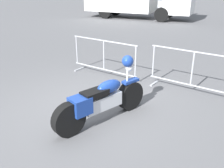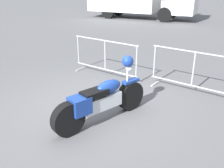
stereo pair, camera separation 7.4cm
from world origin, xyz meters
name	(u,v)px [view 1 (the left image)]	position (x,y,z in m)	size (l,w,h in m)	color
ground_plane	(91,107)	(0.00, 0.00, 0.00)	(120.00, 120.00, 0.00)	#5B5B5E
motorcycle	(102,100)	(0.52, -0.35, 0.47)	(0.93, 2.10, 1.23)	black
crowd_barrier_near	(104,58)	(-0.73, 1.87, 0.55)	(2.19, 0.69, 1.07)	#9EA0A5
crowd_barrier_far	(192,72)	(1.76, 1.87, 0.55)	(2.19, 0.69, 1.07)	#9EA0A5
parked_car_red	(113,0)	(-10.47, 20.60, 0.71)	(1.82, 4.17, 1.40)	#B21E19
parked_car_maroon	(140,0)	(-7.47, 21.01, 0.73)	(1.87, 4.28, 1.43)	maroon
parked_car_silver	(169,2)	(-4.47, 20.99, 0.70)	(1.81, 4.15, 1.39)	#B7BABF
pedestrian	(188,4)	(-1.63, 16.46, 0.92)	(0.36, 0.36, 1.69)	#262838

